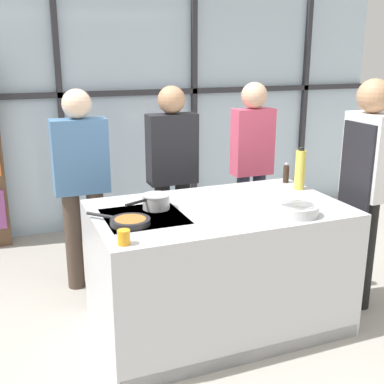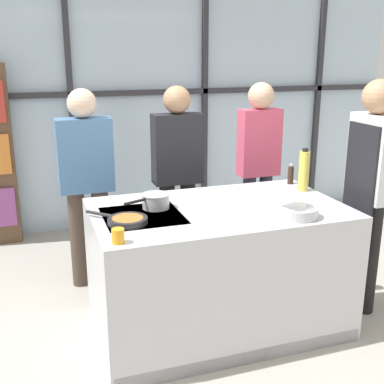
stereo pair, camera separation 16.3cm
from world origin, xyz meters
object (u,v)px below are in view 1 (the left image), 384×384
(oil_bottle, at_px, (300,169))
(juice_glass_near, at_px, (124,237))
(spectator_center_right, at_px, (252,159))
(saucepan, at_px, (156,201))
(pepper_grinder, at_px, (286,174))
(chef, at_px, (365,178))
(white_plate, at_px, (270,203))
(spectator_center_left, at_px, (172,170))
(spectator_far_left, at_px, (82,179))
(mixing_bowl, at_px, (298,210))
(frying_pan, at_px, (129,221))

(oil_bottle, distance_m, juice_glass_near, 1.70)
(spectator_center_right, xyz_separation_m, juice_glass_near, (-1.59, -1.43, -0.03))
(saucepan, relative_size, pepper_grinder, 2.00)
(chef, distance_m, white_plate, 0.82)
(spectator_center_left, distance_m, saucepan, 0.97)
(chef, height_order, spectator_center_left, chef)
(spectator_center_left, height_order, white_plate, spectator_center_left)
(saucepan, xyz_separation_m, oil_bottle, (1.21, 0.06, 0.11))
(saucepan, bearing_deg, spectator_far_left, 113.12)
(chef, relative_size, white_plate, 7.43)
(spectator_far_left, xyz_separation_m, pepper_grinder, (1.60, -0.60, 0.04))
(spectator_center_left, height_order, juice_glass_near, spectator_center_left)
(spectator_center_right, relative_size, juice_glass_near, 19.89)
(spectator_far_left, height_order, pepper_grinder, spectator_far_left)
(spectator_far_left, relative_size, white_plate, 7.04)
(spectator_center_left, height_order, pepper_grinder, spectator_center_left)
(mixing_bowl, bearing_deg, white_plate, 99.54)
(chef, relative_size, spectator_far_left, 1.06)
(chef, relative_size, pepper_grinder, 10.49)
(spectator_far_left, bearing_deg, juice_glass_near, 90.45)
(oil_bottle, bearing_deg, mixing_bowl, -124.32)
(spectator_center_left, relative_size, pepper_grinder, 9.96)
(spectator_center_right, distance_m, white_plate, 1.15)
(spectator_far_left, distance_m, spectator_center_left, 0.80)
(saucepan, bearing_deg, frying_pan, -136.09)
(oil_bottle, bearing_deg, pepper_grinder, 87.29)
(mixing_bowl, xyz_separation_m, oil_bottle, (0.37, 0.54, 0.12))
(frying_pan, height_order, mixing_bowl, mixing_bowl)
(chef, distance_m, oil_bottle, 0.49)
(mixing_bowl, bearing_deg, oil_bottle, 55.68)
(white_plate, distance_m, mixing_bowl, 0.29)
(frying_pan, relative_size, white_plate, 1.55)
(spectator_center_left, xyz_separation_m, white_plate, (0.37, -1.07, -0.04))
(oil_bottle, distance_m, pepper_grinder, 0.23)
(pepper_grinder, bearing_deg, oil_bottle, -92.71)
(spectator_far_left, height_order, spectator_center_right, spectator_center_right)
(chef, bearing_deg, mixing_bowl, 107.91)
(chef, relative_size, oil_bottle, 5.31)
(spectator_center_left, xyz_separation_m, saucepan, (-0.43, -0.87, 0.01))
(juice_glass_near, bearing_deg, spectator_far_left, 90.45)
(chef, xyz_separation_m, frying_pan, (-1.86, -0.01, -0.10))
(white_plate, xyz_separation_m, oil_bottle, (0.42, 0.26, 0.15))
(white_plate, xyz_separation_m, pepper_grinder, (0.43, 0.47, 0.07))
(mixing_bowl, bearing_deg, chef, 17.91)
(frying_pan, bearing_deg, white_plate, 2.66)
(spectator_center_left, distance_m, pepper_grinder, 1.00)
(saucepan, bearing_deg, chef, -8.17)
(saucepan, xyz_separation_m, pepper_grinder, (1.22, 0.28, 0.02))
(spectator_far_left, bearing_deg, frying_pan, 96.19)
(juice_glass_near, bearing_deg, mixing_bowl, 3.67)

